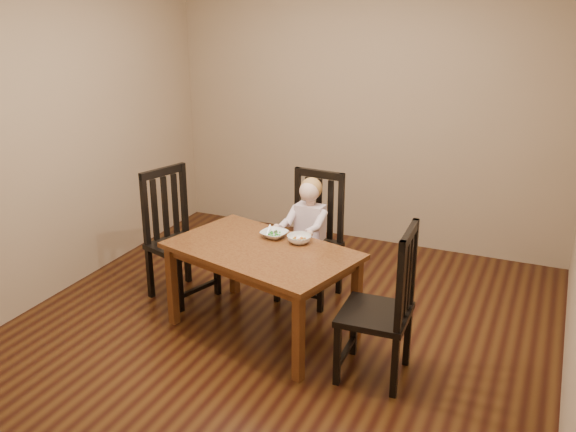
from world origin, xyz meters
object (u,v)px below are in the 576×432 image
at_px(bowl_peas, 274,234).
at_px(chair_right, 383,307).
at_px(chair_left, 177,237).
at_px(toddler, 309,226).
at_px(chair_child, 312,239).
at_px(bowl_veg, 299,239).
at_px(dining_table, 262,258).

bearing_deg(bowl_peas, chair_right, -24.99).
bearing_deg(chair_left, toddler, 127.86).
relative_size(chair_child, toddler, 2.00).
distance_m(chair_left, chair_right, 1.96).
relative_size(chair_child, chair_left, 0.98).
bearing_deg(bowl_veg, chair_child, 100.74).
distance_m(dining_table, chair_right, 1.01).
xyz_separation_m(dining_table, bowl_peas, (-0.01, 0.24, 0.10)).
bearing_deg(dining_table, toddler, 80.56).
relative_size(dining_table, bowl_peas, 7.85).
bearing_deg(chair_right, chair_child, 40.76).
bearing_deg(bowl_peas, dining_table, -87.68).
xyz_separation_m(dining_table, chair_child, (0.11, 0.71, -0.09)).
relative_size(chair_child, bowl_peas, 5.49).
xyz_separation_m(dining_table, chair_left, (-0.91, 0.28, -0.08)).
distance_m(chair_right, bowl_veg, 0.91).
relative_size(chair_right, toddler, 2.02).
xyz_separation_m(bowl_peas, bowl_veg, (0.22, -0.02, 0.00)).
relative_size(dining_table, toddler, 2.86).
distance_m(chair_child, chair_right, 1.28).
height_order(chair_child, bowl_veg, chair_child).
height_order(dining_table, toddler, toddler).
bearing_deg(chair_left, chair_child, 130.39).
height_order(toddler, bowl_veg, toddler).
relative_size(chair_left, bowl_veg, 6.04).
bearing_deg(toddler, bowl_veg, 106.26).
relative_size(toddler, bowl_peas, 2.74).
xyz_separation_m(chair_left, toddler, (1.02, 0.38, 0.12)).
distance_m(dining_table, toddler, 0.67).
height_order(toddler, bowl_peas, toddler).
relative_size(toddler, bowl_veg, 2.95).
bearing_deg(bowl_veg, dining_table, -133.62).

